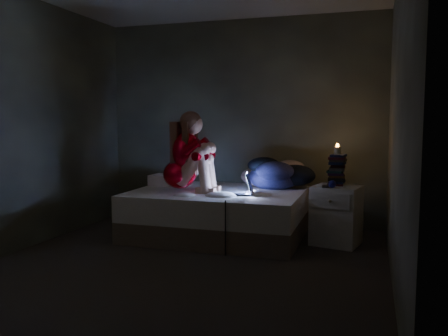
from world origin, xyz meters
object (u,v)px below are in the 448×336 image
at_px(woman, 179,151).
at_px(laptop, 235,183).
at_px(bed, 218,213).
at_px(candle, 337,151).
at_px(nightstand, 336,215).
at_px(phone, 328,187).

relative_size(woman, laptop, 2.53).
distance_m(bed, woman, 0.84).
xyz_separation_m(laptop, candle, (1.05, 0.32, 0.35)).
xyz_separation_m(bed, woman, (-0.41, -0.14, 0.72)).
relative_size(bed, candle, 23.88).
distance_m(woman, laptop, 0.76).
xyz_separation_m(bed, candle, (1.31, 0.11, 0.74)).
xyz_separation_m(bed, nightstand, (1.33, 0.03, 0.05)).
relative_size(woman, phone, 6.52).
bearing_deg(candle, phone, -110.76).
bearing_deg(nightstand, bed, -165.95).
height_order(laptop, nightstand, laptop).
height_order(nightstand, phone, phone).
distance_m(laptop, nightstand, 1.14).
distance_m(laptop, candle, 1.15).
bearing_deg(phone, bed, 158.91).
distance_m(bed, nightstand, 1.33).
xyz_separation_m(bed, laptop, (0.27, -0.21, 0.39)).
xyz_separation_m(nightstand, phone, (-0.09, -0.12, 0.32)).
bearing_deg(nightstand, woman, -161.54).
bearing_deg(candle, nightstand, -82.67).
bearing_deg(phone, candle, 52.25).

